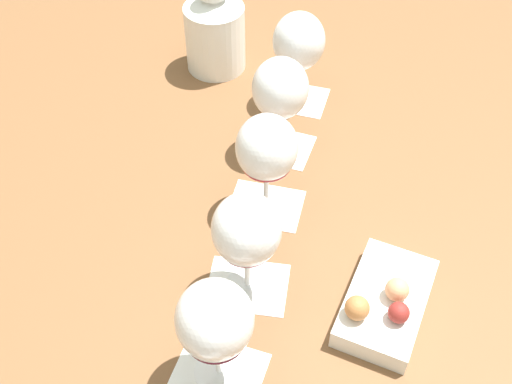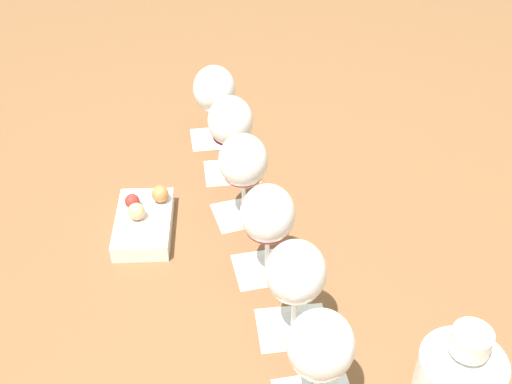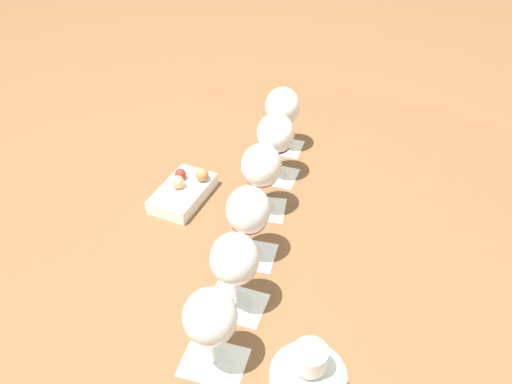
# 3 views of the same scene
# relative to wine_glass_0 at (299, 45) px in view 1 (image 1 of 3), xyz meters

# --- Properties ---
(ground_plane) EXTENTS (8.00, 8.00, 0.00)m
(ground_plane) POSITION_rel_wine_glass_0_xyz_m (0.31, 0.19, -0.12)
(ground_plane) COLOR brown
(tasting_card_0) EXTENTS (0.14, 0.15, 0.00)m
(tasting_card_0) POSITION_rel_wine_glass_0_xyz_m (0.00, -0.00, -0.12)
(tasting_card_0) COLOR white
(tasting_card_0) RESTS_ON ground_plane
(tasting_card_1) EXTENTS (0.13, 0.15, 0.00)m
(tasting_card_1) POSITION_rel_wine_glass_0_xyz_m (0.12, 0.07, -0.12)
(tasting_card_1) COLOR white
(tasting_card_1) RESTS_ON ground_plane
(tasting_card_2) EXTENTS (0.14, 0.15, 0.00)m
(tasting_card_2) POSITION_rel_wine_glass_0_xyz_m (0.24, 0.15, -0.12)
(tasting_card_2) COLOR white
(tasting_card_2) RESTS_ON ground_plane
(tasting_card_3) EXTENTS (0.14, 0.15, 0.00)m
(tasting_card_3) POSITION_rel_wine_glass_0_xyz_m (0.38, 0.24, -0.12)
(tasting_card_3) COLOR white
(tasting_card_3) RESTS_ON ground_plane
(tasting_card_4) EXTENTS (0.13, 0.15, 0.00)m
(tasting_card_4) POSITION_rel_wine_glass_0_xyz_m (0.50, 0.31, -0.12)
(tasting_card_4) COLOR white
(tasting_card_4) RESTS_ON ground_plane
(wine_glass_0) EXTENTS (0.10, 0.10, 0.18)m
(wine_glass_0) POSITION_rel_wine_glass_0_xyz_m (0.00, 0.00, 0.00)
(wine_glass_0) COLOR white
(wine_glass_0) RESTS_ON tasting_card_0
(wine_glass_1) EXTENTS (0.10, 0.10, 0.18)m
(wine_glass_1) POSITION_rel_wine_glass_0_xyz_m (0.12, 0.07, 0.00)
(wine_glass_1) COLOR white
(wine_glass_1) RESTS_ON tasting_card_1
(wine_glass_2) EXTENTS (0.10, 0.10, 0.18)m
(wine_glass_2) POSITION_rel_wine_glass_0_xyz_m (0.24, 0.15, 0.00)
(wine_glass_2) COLOR white
(wine_glass_2) RESTS_ON tasting_card_2
(wine_glass_3) EXTENTS (0.10, 0.10, 0.18)m
(wine_glass_3) POSITION_rel_wine_glass_0_xyz_m (0.38, 0.24, 0.00)
(wine_glass_3) COLOR white
(wine_glass_3) RESTS_ON tasting_card_3
(wine_glass_4) EXTENTS (0.10, 0.10, 0.18)m
(wine_glass_4) POSITION_rel_wine_glass_0_xyz_m (0.50, 0.31, 0.00)
(wine_glass_4) COLOR white
(wine_glass_4) RESTS_ON tasting_card_4
(ceramic_vase) EXTENTS (0.12, 0.12, 0.19)m
(ceramic_vase) POSITION_rel_wine_glass_0_xyz_m (0.03, -0.19, -0.04)
(ceramic_vase) COLOR white
(ceramic_vase) RESTS_ON ground_plane
(snack_dish) EXTENTS (0.20, 0.16, 0.07)m
(snack_dish) POSITION_rel_wine_glass_0_xyz_m (0.28, 0.41, -0.10)
(snack_dish) COLOR white
(snack_dish) RESTS_ON ground_plane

